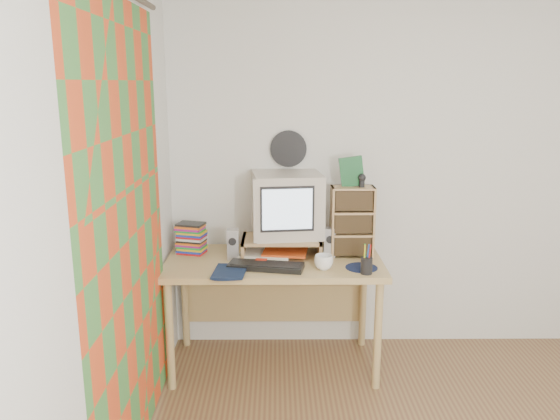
{
  "coord_description": "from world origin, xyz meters",
  "views": [
    {
      "loc": [
        -1.01,
        -1.99,
        1.88
      ],
      "look_at": [
        -0.99,
        1.33,
        1.09
      ],
      "focal_mm": 35.0,
      "sensor_mm": 36.0,
      "label": 1
    }
  ],
  "objects_px": {
    "desk": "(274,276)",
    "mug": "(324,262)",
    "cd_rack": "(352,222)",
    "keyboard": "(266,266)",
    "crt_monitor": "(287,205)",
    "diary": "(214,270)",
    "dvd_stack": "(191,235)"
  },
  "relations": [
    {
      "from": "dvd_stack",
      "to": "mug",
      "type": "relative_size",
      "value": 2.15
    },
    {
      "from": "dvd_stack",
      "to": "mug",
      "type": "xyz_separation_m",
      "value": [
        0.86,
        -0.34,
        -0.08
      ]
    },
    {
      "from": "diary",
      "to": "crt_monitor",
      "type": "bearing_deg",
      "value": 46.81
    },
    {
      "from": "diary",
      "to": "keyboard",
      "type": "bearing_deg",
      "value": 19.42
    },
    {
      "from": "keyboard",
      "to": "cd_rack",
      "type": "bearing_deg",
      "value": 35.64
    },
    {
      "from": "desk",
      "to": "diary",
      "type": "distance_m",
      "value": 0.51
    },
    {
      "from": "desk",
      "to": "mug",
      "type": "height_order",
      "value": "mug"
    },
    {
      "from": "dvd_stack",
      "to": "cd_rack",
      "type": "xyz_separation_m",
      "value": [
        1.07,
        -0.06,
        0.11
      ]
    },
    {
      "from": "cd_rack",
      "to": "mug",
      "type": "bearing_deg",
      "value": -127.88
    },
    {
      "from": "crt_monitor",
      "to": "dvd_stack",
      "type": "relative_size",
      "value": 1.78
    },
    {
      "from": "desk",
      "to": "dvd_stack",
      "type": "distance_m",
      "value": 0.62
    },
    {
      "from": "desk",
      "to": "cd_rack",
      "type": "xyz_separation_m",
      "value": [
        0.51,
        0.02,
        0.37
      ]
    },
    {
      "from": "diary",
      "to": "dvd_stack",
      "type": "bearing_deg",
      "value": 120.07
    },
    {
      "from": "keyboard",
      "to": "desk",
      "type": "bearing_deg",
      "value": 89.38
    },
    {
      "from": "cd_rack",
      "to": "mug",
      "type": "xyz_separation_m",
      "value": [
        -0.21,
        -0.27,
        -0.19
      ]
    },
    {
      "from": "desk",
      "to": "cd_rack",
      "type": "distance_m",
      "value": 0.63
    },
    {
      "from": "desk",
      "to": "crt_monitor",
      "type": "xyz_separation_m",
      "value": [
        0.09,
        0.09,
        0.46
      ]
    },
    {
      "from": "dvd_stack",
      "to": "mug",
      "type": "distance_m",
      "value": 0.93
    },
    {
      "from": "cd_rack",
      "to": "mug",
      "type": "relative_size",
      "value": 4.03
    },
    {
      "from": "cd_rack",
      "to": "keyboard",
      "type": "bearing_deg",
      "value": -156.23
    },
    {
      "from": "desk",
      "to": "crt_monitor",
      "type": "height_order",
      "value": "crt_monitor"
    },
    {
      "from": "crt_monitor",
      "to": "keyboard",
      "type": "relative_size",
      "value": 0.95
    },
    {
      "from": "dvd_stack",
      "to": "mug",
      "type": "bearing_deg",
      "value": -5.89
    },
    {
      "from": "crt_monitor",
      "to": "cd_rack",
      "type": "xyz_separation_m",
      "value": [
        0.43,
        -0.06,
        -0.1
      ]
    },
    {
      "from": "keyboard",
      "to": "mug",
      "type": "bearing_deg",
      "value": 8.43
    },
    {
      "from": "keyboard",
      "to": "diary",
      "type": "distance_m",
      "value": 0.32
    },
    {
      "from": "mug",
      "to": "desk",
      "type": "bearing_deg",
      "value": 140.65
    },
    {
      "from": "crt_monitor",
      "to": "mug",
      "type": "xyz_separation_m",
      "value": [
        0.22,
        -0.34,
        -0.28
      ]
    },
    {
      "from": "keyboard",
      "to": "diary",
      "type": "relative_size",
      "value": 1.97
    },
    {
      "from": "desk",
      "to": "keyboard",
      "type": "distance_m",
      "value": 0.28
    },
    {
      "from": "desk",
      "to": "mug",
      "type": "xyz_separation_m",
      "value": [
        0.31,
        -0.25,
        0.18
      ]
    },
    {
      "from": "crt_monitor",
      "to": "diary",
      "type": "height_order",
      "value": "crt_monitor"
    }
  ]
}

